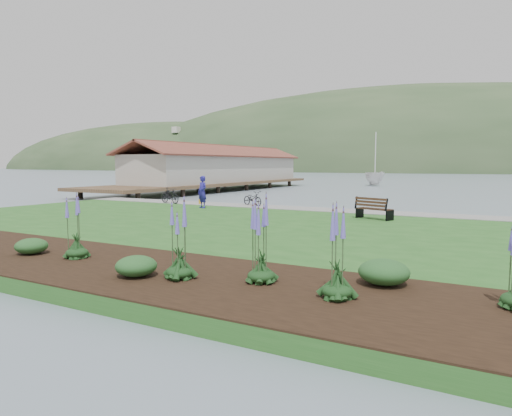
{
  "coord_description": "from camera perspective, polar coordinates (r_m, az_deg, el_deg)",
  "views": [
    {
      "loc": [
        10.55,
        -18.39,
        3.09
      ],
      "look_at": [
        1.56,
        -2.2,
        1.3
      ],
      "focal_mm": 32.0,
      "sensor_mm": 36.0,
      "label": 1
    }
  ],
  "objects": [
    {
      "name": "lawn",
      "position": [
        19.71,
        -3.68,
        -2.92
      ],
      "size": [
        34.0,
        20.0,
        0.4
      ],
      "primitive_type": "cube",
      "color": "#23571E",
      "rests_on": "ground"
    },
    {
      "name": "ground",
      "position": [
        21.43,
        -0.78,
        -2.77
      ],
      "size": [
        600.0,
        600.0,
        0.0
      ],
      "primitive_type": "plane",
      "color": "slate",
      "rests_on": "ground"
    },
    {
      "name": "echium_2",
      "position": [
        9.15,
        10.17,
        -6.62
      ],
      "size": [
        0.62,
        0.62,
        1.98
      ],
      "color": "#123414",
      "rests_on": "garden_bed"
    },
    {
      "name": "pier_pavilion",
      "position": [
        55.15,
        -4.61,
        5.03
      ],
      "size": [
        8.0,
        36.0,
        5.4
      ],
      "color": "#4C3826",
      "rests_on": "ground"
    },
    {
      "name": "shrub_0",
      "position": [
        15.07,
        -26.26,
        -4.29
      ],
      "size": [
        0.92,
        0.92,
        0.46
      ],
      "primitive_type": "ellipsoid",
      "color": "#1E4C21",
      "rests_on": "garden_bed"
    },
    {
      "name": "park_bench",
      "position": [
        22.95,
        14.42,
        0.0
      ],
      "size": [
        1.93,
        1.29,
        1.11
      ],
      "rotation": [
        0.0,
        0.0,
        -0.35
      ],
      "color": "black",
      "rests_on": "lawn"
    },
    {
      "name": "sailboat",
      "position": [
        67.01,
        14.61,
        2.7
      ],
      "size": [
        12.71,
        12.76,
        24.16
      ],
      "primitive_type": "imported",
      "rotation": [
        0.0,
        0.0,
        0.56
      ],
      "color": "silver",
      "rests_on": "ground"
    },
    {
      "name": "bicycle_b",
      "position": [
        31.71,
        -10.71,
        1.54
      ],
      "size": [
        0.88,
        1.88,
        1.09
      ],
      "primitive_type": "imported",
      "rotation": [
        0.0,
        0.0,
        1.36
      ],
      "color": "black",
      "rests_on": "lawn"
    },
    {
      "name": "shrub_2",
      "position": [
        10.52,
        15.7,
        -7.71
      ],
      "size": [
        1.12,
        1.12,
        0.56
      ],
      "primitive_type": "ellipsoid",
      "color": "#1E4C21",
      "rests_on": "garden_bed"
    },
    {
      "name": "person",
      "position": [
        28.1,
        -6.73,
        2.35
      ],
      "size": [
        0.98,
        0.82,
        2.31
      ],
      "primitive_type": "imported",
      "rotation": [
        0.0,
        0.0,
        -0.33
      ],
      "color": "navy",
      "rests_on": "lawn"
    },
    {
      "name": "shrub_1",
      "position": [
        11.23,
        -14.74,
        -7.03
      ],
      "size": [
        0.98,
        0.98,
        0.49
      ],
      "primitive_type": "ellipsoid",
      "color": "#1E4C21",
      "rests_on": "garden_bed"
    },
    {
      "name": "garden_bed",
      "position": [
        11.74,
        -12.03,
        -7.74
      ],
      "size": [
        24.0,
        4.4,
        0.04
      ],
      "primitive_type": "cube",
      "color": "black",
      "rests_on": "lawn"
    },
    {
      "name": "echium_0",
      "position": [
        10.67,
        -9.57,
        -4.36
      ],
      "size": [
        0.62,
        0.62,
        2.06
      ],
      "color": "#123414",
      "rests_on": "garden_bed"
    },
    {
      "name": "pannier",
      "position": [
        30.93,
        -6.95,
        0.79
      ],
      "size": [
        0.31,
        0.36,
        0.33
      ],
      "primitive_type": "cube",
      "rotation": [
        0.0,
        0.0,
        0.43
      ],
      "color": "#B99015",
      "rests_on": "lawn"
    },
    {
      "name": "bicycle_a",
      "position": [
        29.48,
        -0.42,
        1.21
      ],
      "size": [
        1.29,
        1.91,
        0.95
      ],
      "primitive_type": "imported",
      "rotation": [
        0.0,
        0.0,
        1.17
      ],
      "color": "black",
      "rests_on": "lawn"
    },
    {
      "name": "echium_1",
      "position": [
        10.17,
        0.63,
        -4.1
      ],
      "size": [
        0.62,
        0.62,
        2.21
      ],
      "color": "#123414",
      "rests_on": "garden_bed"
    },
    {
      "name": "echium_4",
      "position": [
        13.78,
        -21.58,
        -2.43
      ],
      "size": [
        0.62,
        0.62,
        2.2
      ],
      "color": "#123414",
      "rests_on": "garden_bed"
    },
    {
      "name": "shoreline_path",
      "position": [
        27.54,
        6.38,
        -0.09
      ],
      "size": [
        34.0,
        2.2,
        0.03
      ],
      "primitive_type": "cube",
      "color": "gray",
      "rests_on": "lawn"
    }
  ]
}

